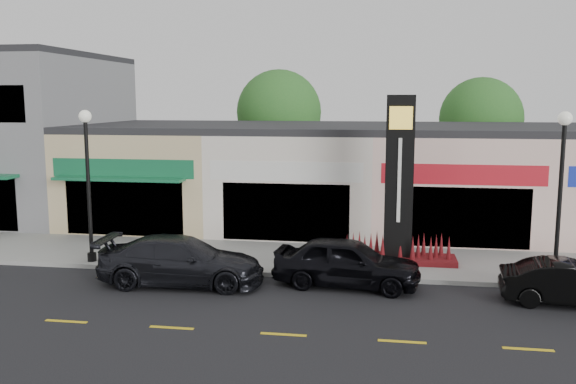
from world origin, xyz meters
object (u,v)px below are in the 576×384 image
(lamp_west_near, at_px, (88,170))
(car_black_sedan, at_px, (347,262))
(lamp_east_near, at_px, (561,180))
(car_dark_sedan, at_px, (181,261))
(pylon_sign, at_px, (398,204))
(car_black_conv, at_px, (571,284))

(lamp_west_near, height_order, car_black_sedan, lamp_west_near)
(lamp_east_near, relative_size, car_black_sedan, 1.16)
(car_dark_sedan, height_order, car_black_sedan, car_black_sedan)
(pylon_sign, bearing_deg, lamp_east_near, -18.75)
(pylon_sign, bearing_deg, car_black_sedan, -120.57)
(lamp_east_near, xyz_separation_m, car_dark_sedan, (-12.00, -1.72, -2.70))
(pylon_sign, distance_m, car_black_conv, 6.34)
(pylon_sign, relative_size, car_black_sedan, 1.27)
(pylon_sign, height_order, car_black_sedan, pylon_sign)
(lamp_east_near, height_order, car_black_sedan, lamp_east_near)
(car_black_conv, bearing_deg, lamp_east_near, 3.65)
(pylon_sign, distance_m, car_black_sedan, 3.58)
(pylon_sign, xyz_separation_m, car_black_sedan, (-1.66, -2.81, -1.47))
(lamp_east_near, distance_m, car_dark_sedan, 12.42)
(car_black_sedan, xyz_separation_m, car_black_conv, (6.61, -0.82, -0.15))
(lamp_west_near, height_order, pylon_sign, pylon_sign)
(lamp_west_near, xyz_separation_m, car_dark_sedan, (4.00, -1.72, -2.70))
(lamp_east_near, distance_m, car_black_sedan, 7.26)
(pylon_sign, bearing_deg, car_black_conv, -36.23)
(lamp_east_near, bearing_deg, lamp_west_near, 180.00)
(car_black_conv, bearing_deg, lamp_west_near, 88.31)
(car_dark_sedan, height_order, car_black_conv, car_dark_sedan)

